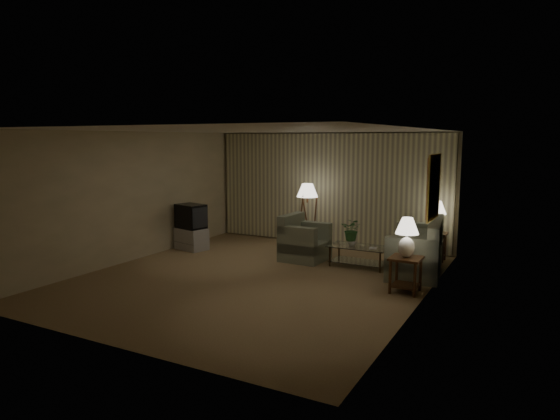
% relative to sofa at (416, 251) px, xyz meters
% --- Properties ---
extents(ground, '(7.00, 7.00, 0.00)m').
position_rel_sofa_xyz_m(ground, '(-2.50, -1.76, -0.41)').
color(ground, '#9C7D56').
rests_on(ground, ground).
extents(room_shell, '(6.04, 7.02, 2.72)m').
position_rel_sofa_xyz_m(room_shell, '(-2.48, -0.25, 1.34)').
color(room_shell, beige).
rests_on(room_shell, ground).
extents(sofa, '(2.09, 1.42, 0.82)m').
position_rel_sofa_xyz_m(sofa, '(0.00, 0.00, 0.00)').
color(sofa, gray).
rests_on(sofa, ground).
extents(armchair, '(0.96, 0.92, 0.76)m').
position_rel_sofa_xyz_m(armchair, '(-2.29, -0.11, -0.03)').
color(armchair, gray).
rests_on(armchair, ground).
extents(side_table_near, '(0.50, 0.50, 0.60)m').
position_rel_sofa_xyz_m(side_table_near, '(0.15, -1.35, -0.00)').
color(side_table_near, '#38200F').
rests_on(side_table_near, ground).
extents(side_table_far, '(0.45, 0.38, 0.60)m').
position_rel_sofa_xyz_m(side_table_far, '(0.15, 1.14, -0.02)').
color(side_table_far, '#38200F').
rests_on(side_table_far, ground).
extents(table_lamp_near, '(0.39, 0.39, 0.67)m').
position_rel_sofa_xyz_m(table_lamp_near, '(0.15, -1.35, 0.59)').
color(table_lamp_near, white).
rests_on(table_lamp_near, side_table_near).
extents(table_lamp_far, '(0.39, 0.39, 0.67)m').
position_rel_sofa_xyz_m(table_lamp_far, '(0.15, 1.14, 0.58)').
color(table_lamp_far, white).
rests_on(table_lamp_far, side_table_far).
extents(coffee_table, '(1.18, 0.64, 0.41)m').
position_rel_sofa_xyz_m(coffee_table, '(-1.10, -0.10, -0.13)').
color(coffee_table, silver).
rests_on(coffee_table, ground).
extents(tv_cabinet, '(0.95, 0.80, 0.50)m').
position_rel_sofa_xyz_m(tv_cabinet, '(-5.05, -0.43, -0.16)').
color(tv_cabinet, '#ABABAE').
rests_on(tv_cabinet, ground).
extents(crt_tv, '(0.86, 0.76, 0.56)m').
position_rel_sofa_xyz_m(crt_tv, '(-5.05, -0.43, 0.37)').
color(crt_tv, black).
rests_on(crt_tv, tv_cabinet).
extents(floor_lamp, '(0.49, 0.49, 1.52)m').
position_rel_sofa_xyz_m(floor_lamp, '(-2.75, 0.97, 0.39)').
color(floor_lamp, '#38200F').
rests_on(floor_lamp, ground).
extents(ottoman, '(0.68, 0.68, 0.40)m').
position_rel_sofa_xyz_m(ottoman, '(-2.66, 0.82, -0.21)').
color(ottoman, '#A26437').
rests_on(ottoman, ground).
extents(vase, '(0.19, 0.19, 0.16)m').
position_rel_sofa_xyz_m(vase, '(-1.25, -0.10, 0.09)').
color(vase, white).
rests_on(vase, coffee_table).
extents(flowers, '(0.41, 0.36, 0.45)m').
position_rel_sofa_xyz_m(flowers, '(-1.25, -0.10, 0.39)').
color(flowers, '#2F692E').
rests_on(flowers, vase).
extents(book, '(0.19, 0.23, 0.02)m').
position_rel_sofa_xyz_m(book, '(-0.85, -0.20, 0.01)').
color(book, olive).
rests_on(book, coffee_table).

